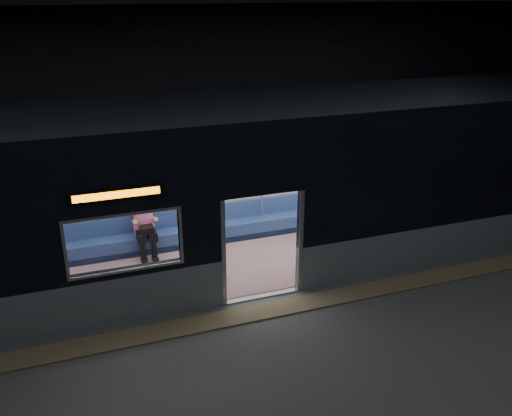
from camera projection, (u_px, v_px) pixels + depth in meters
station_floor at (283, 327)px, 9.23m from camera, size 24.00×14.00×0.01m
station_envelope at (288, 114)px, 7.85m from camera, size 24.00×14.00×5.00m
tactile_strip at (272, 310)px, 9.71m from camera, size 22.80×0.50×0.03m
metro_car at (236, 179)px, 10.75m from camera, size 18.00×3.04×3.35m
passenger at (144, 219)px, 11.46m from camera, size 0.43×0.75×1.46m
handbag at (147, 229)px, 11.30m from camera, size 0.32×0.29×0.14m
transit_map at (353, 160)px, 13.08m from camera, size 1.10×0.03×0.72m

